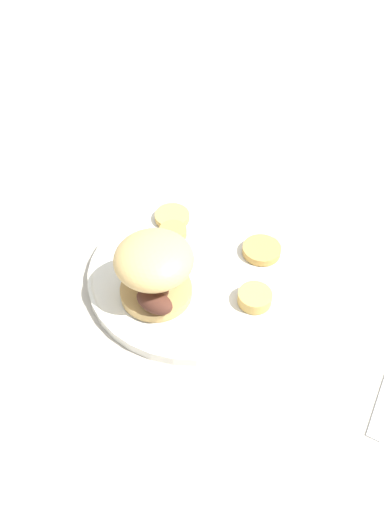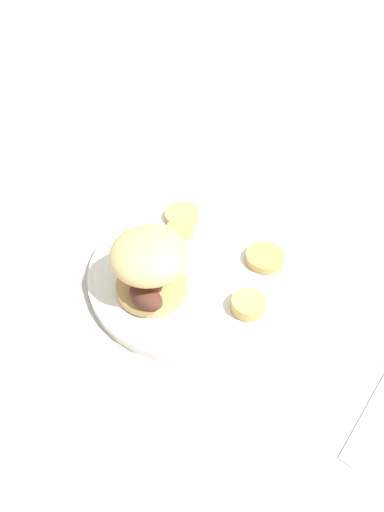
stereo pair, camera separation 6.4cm
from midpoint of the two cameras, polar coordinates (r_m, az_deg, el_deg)
ground_plane at (r=0.67m, az=2.73°, el=-2.52°), size 4.00×4.00×0.00m
dinner_plate at (r=0.67m, az=2.76°, el=-2.03°), size 0.28×0.28×0.02m
sandwich at (r=0.60m, az=-1.74°, el=-1.15°), size 0.10×0.11×0.09m
potato_round_0 at (r=0.70m, az=1.21°, el=2.82°), size 0.04×0.04×0.01m
potato_round_1 at (r=0.68m, az=11.05°, el=-0.31°), size 0.05×0.05×0.01m
potato_round_2 at (r=0.73m, az=1.40°, el=4.57°), size 0.05×0.05×0.01m
potato_round_3 at (r=0.62m, az=9.44°, el=-5.65°), size 0.04×0.04×0.02m
fork at (r=0.62m, az=23.74°, el=-14.55°), size 0.11×0.16×0.00m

